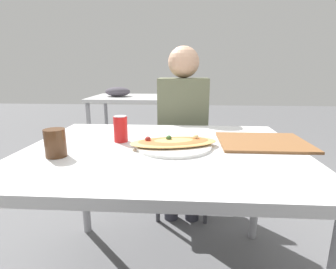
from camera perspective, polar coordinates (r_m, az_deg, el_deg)
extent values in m
cube|color=silver|center=(1.18, -1.22, -3.80)|extent=(1.22, 0.97, 0.04)
cylinder|color=#99999E|center=(1.83, -17.80, -10.16)|extent=(0.05, 0.05, 0.69)
cylinder|color=#99999E|center=(1.77, 18.67, -11.08)|extent=(0.05, 0.05, 0.69)
cube|color=black|center=(1.96, 3.16, -4.39)|extent=(0.40, 0.40, 0.04)
cube|color=black|center=(2.08, 3.30, 3.06)|extent=(0.38, 0.03, 0.41)
cylinder|color=#38383D|center=(1.90, 8.27, -12.93)|extent=(0.03, 0.03, 0.44)
cylinder|color=#38383D|center=(1.90, -2.25, -12.75)|extent=(0.03, 0.03, 0.44)
cylinder|color=#38383D|center=(2.21, 7.59, -8.94)|extent=(0.03, 0.03, 0.44)
cylinder|color=#38383D|center=(2.21, -1.34, -8.79)|extent=(0.03, 0.03, 0.44)
cylinder|color=#2D2D38|center=(1.93, 5.35, -11.75)|extent=(0.10, 0.10, 0.48)
cylinder|color=#2D2D38|center=(1.93, 0.71, -11.67)|extent=(0.10, 0.10, 0.48)
cube|color=#60664C|center=(1.86, 3.27, 3.83)|extent=(0.34, 0.23, 0.54)
sphere|color=tan|center=(1.83, 3.44, 15.47)|extent=(0.21, 0.21, 0.21)
cylinder|color=white|center=(1.17, 1.24, -2.46)|extent=(0.34, 0.34, 0.01)
ellipsoid|color=tan|center=(1.17, 1.24, -1.66)|extent=(0.42, 0.26, 0.02)
ellipsoid|color=#D16033|center=(1.17, 1.24, -1.38)|extent=(0.34, 0.22, 0.01)
sphere|color=maroon|center=(1.17, -4.41, -1.04)|extent=(0.03, 0.03, 0.03)
sphere|color=beige|center=(1.20, 6.04, -0.56)|extent=(0.03, 0.03, 0.03)
sphere|color=#335928|center=(1.18, 0.18, -0.80)|extent=(0.03, 0.03, 0.03)
cylinder|color=red|center=(1.27, -10.28, 1.15)|extent=(0.07, 0.07, 0.12)
cylinder|color=silver|center=(1.26, -10.40, 3.92)|extent=(0.06, 0.06, 0.00)
cylinder|color=#4C2D19|center=(1.13, -23.33, -1.70)|extent=(0.08, 0.08, 0.11)
cube|color=brown|center=(1.32, 19.91, -1.54)|extent=(0.40, 0.33, 0.01)
cube|color=silver|center=(3.44, -7.24, 7.89)|extent=(1.10, 0.80, 0.04)
ellipsoid|color=#4C4751|center=(3.48, -10.88, 9.14)|extent=(0.32, 0.24, 0.12)
cylinder|color=#99999E|center=(3.30, -16.73, 0.68)|extent=(0.05, 0.05, 0.69)
cylinder|color=#99999E|center=(3.10, 0.86, 0.44)|extent=(0.05, 0.05, 0.69)
cylinder|color=#99999E|center=(3.95, -13.27, 3.02)|extent=(0.05, 0.05, 0.69)
cylinder|color=#99999E|center=(3.79, 1.39, 2.91)|extent=(0.05, 0.05, 0.69)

